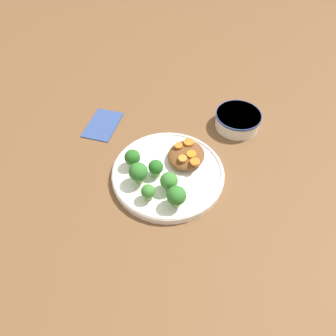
% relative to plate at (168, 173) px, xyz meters
% --- Properties ---
extents(ground_plane, '(4.00, 4.00, 0.00)m').
position_rel_plate_xyz_m(ground_plane, '(0.00, 0.00, -0.01)').
color(ground_plane, brown).
extents(plate, '(0.28, 0.28, 0.02)m').
position_rel_plate_xyz_m(plate, '(0.00, 0.00, 0.00)').
color(plate, white).
rests_on(plate, ground_plane).
extents(dip_bowl, '(0.13, 0.13, 0.04)m').
position_rel_plate_xyz_m(dip_bowl, '(-0.25, 0.10, 0.01)').
color(dip_bowl, white).
rests_on(dip_bowl, ground_plane).
extents(stew_mound, '(0.10, 0.09, 0.03)m').
position_rel_plate_xyz_m(stew_mound, '(-0.06, 0.02, 0.02)').
color(stew_mound, brown).
rests_on(stew_mound, plate).
extents(broccoli_floret_0, '(0.04, 0.04, 0.05)m').
position_rel_plate_xyz_m(broccoli_floret_0, '(0.02, -0.02, 0.03)').
color(broccoli_floret_0, '#759E51').
rests_on(broccoli_floret_0, plate).
extents(broccoli_floret_1, '(0.04, 0.04, 0.06)m').
position_rel_plate_xyz_m(broccoli_floret_1, '(0.08, 0.06, 0.04)').
color(broccoli_floret_1, '#7FA85B').
rests_on(broccoli_floret_1, plate).
extents(broccoli_floret_2, '(0.04, 0.04, 0.06)m').
position_rel_plate_xyz_m(broccoli_floret_2, '(0.06, -0.05, 0.04)').
color(broccoli_floret_2, '#759E51').
rests_on(broccoli_floret_2, plate).
extents(broccoli_floret_3, '(0.04, 0.04, 0.05)m').
position_rel_plate_xyz_m(broccoli_floret_3, '(0.02, -0.09, 0.03)').
color(broccoli_floret_3, '#7FA85B').
rests_on(broccoli_floret_3, plate).
extents(broccoli_floret_4, '(0.04, 0.04, 0.05)m').
position_rel_plate_xyz_m(broccoli_floret_4, '(0.05, 0.02, 0.04)').
color(broccoli_floret_4, '#759E51').
rests_on(broccoli_floret_4, plate).
extents(broccoli_floret_5, '(0.03, 0.03, 0.04)m').
position_rel_plate_xyz_m(broccoli_floret_5, '(0.09, -0.01, 0.03)').
color(broccoli_floret_5, '#759E51').
rests_on(broccoli_floret_5, plate).
extents(carrot_slice_0, '(0.02, 0.02, 0.01)m').
position_rel_plate_xyz_m(carrot_slice_0, '(-0.03, 0.03, 0.04)').
color(carrot_slice_0, orange).
rests_on(carrot_slice_0, stew_mound).
extents(carrot_slice_1, '(0.02, 0.02, 0.00)m').
position_rel_plate_xyz_m(carrot_slice_1, '(-0.05, 0.04, 0.04)').
color(carrot_slice_1, orange).
rests_on(carrot_slice_1, stew_mound).
extents(carrot_slice_2, '(0.02, 0.02, 0.01)m').
position_rel_plate_xyz_m(carrot_slice_2, '(-0.06, 0.00, 0.04)').
color(carrot_slice_2, orange).
rests_on(carrot_slice_2, stew_mound).
extents(carrot_slice_3, '(0.03, 0.03, 0.01)m').
position_rel_plate_xyz_m(carrot_slice_3, '(-0.09, 0.02, 0.04)').
color(carrot_slice_3, orange).
rests_on(carrot_slice_3, stew_mound).
extents(carrot_slice_4, '(0.02, 0.02, 0.01)m').
position_rel_plate_xyz_m(carrot_slice_4, '(-0.03, 0.06, 0.04)').
color(carrot_slice_4, orange).
rests_on(carrot_slice_4, stew_mound).
extents(napkin, '(0.14, 0.10, 0.01)m').
position_rel_plate_xyz_m(napkin, '(-0.09, -0.25, -0.01)').
color(napkin, '#334C8C').
rests_on(napkin, ground_plane).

